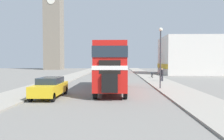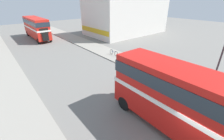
% 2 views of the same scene
% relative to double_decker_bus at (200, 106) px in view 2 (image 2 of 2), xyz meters
% --- Properties ---
extents(double_decker_bus, '(2.51, 11.17, 4.23)m').
position_rel_double_decker_bus_xyz_m(double_decker_bus, '(0.00, 0.00, 0.00)').
color(double_decker_bus, red).
rests_on(double_decker_bus, ground_plane).
extents(bus_distant, '(2.50, 10.64, 4.26)m').
position_rel_double_decker_bus_xyz_m(bus_distant, '(0.34, 32.42, 0.02)').
color(bus_distant, red).
rests_on(bus_distant, ground_plane).
extents(pedestrian_walking, '(0.34, 0.34, 1.68)m').
position_rel_double_decker_bus_xyz_m(pedestrian_walking, '(6.33, 8.34, -1.45)').
color(pedestrian_walking, '#282833').
rests_on(pedestrian_walking, sidewalk_right).
extents(bicycle_on_pavement, '(0.05, 1.76, 0.78)m').
position_rel_double_decker_bus_xyz_m(bicycle_on_pavement, '(5.92, 14.15, -2.04)').
color(bicycle_on_pavement, black).
rests_on(bicycle_on_pavement, sidewalk_right).
extents(street_lamp, '(0.36, 0.36, 5.86)m').
position_rel_double_decker_bus_xyz_m(street_lamp, '(4.67, 0.87, 1.43)').
color(street_lamp, '#38383D').
rests_on(street_lamp, sidewalk_right).
extents(shop_building_block, '(18.47, 10.54, 7.65)m').
position_rel_double_decker_bus_xyz_m(shop_building_block, '(18.91, 25.11, 1.30)').
color(shop_building_block, silver).
rests_on(shop_building_block, ground_plane).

